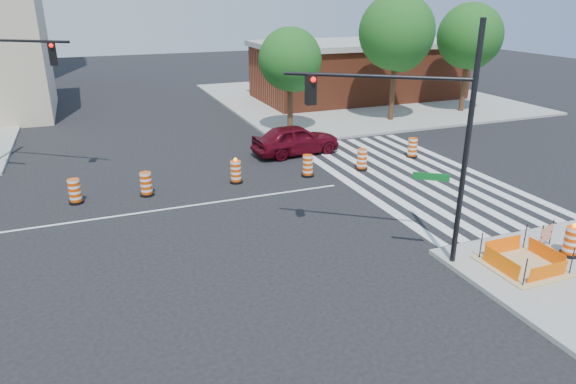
% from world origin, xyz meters
% --- Properties ---
extents(ground, '(120.00, 120.00, 0.00)m').
position_xyz_m(ground, '(0.00, 0.00, 0.00)').
color(ground, black).
rests_on(ground, ground).
extents(sidewalk_ne, '(22.00, 22.00, 0.15)m').
position_xyz_m(sidewalk_ne, '(18.00, 18.00, 0.07)').
color(sidewalk_ne, gray).
rests_on(sidewalk_ne, ground).
extents(crosswalk_east, '(6.75, 13.50, 0.01)m').
position_xyz_m(crosswalk_east, '(10.95, 0.00, 0.01)').
color(crosswalk_east, silver).
rests_on(crosswalk_east, ground).
extents(lane_centerline, '(14.00, 0.12, 0.01)m').
position_xyz_m(lane_centerline, '(0.00, 0.00, 0.01)').
color(lane_centerline, silver).
rests_on(lane_centerline, ground).
extents(excavation_pit, '(2.20, 2.20, 0.90)m').
position_xyz_m(excavation_pit, '(9.00, -9.00, 0.22)').
color(excavation_pit, tan).
rests_on(excavation_pit, ground).
extents(brick_storefront, '(16.50, 8.50, 4.60)m').
position_xyz_m(brick_storefront, '(18.00, 18.00, 2.32)').
color(brick_storefront, brown).
rests_on(brick_storefront, ground).
extents(red_coupe, '(4.87, 2.34, 1.61)m').
position_xyz_m(red_coupe, '(7.27, 5.19, 0.80)').
color(red_coupe, '#520713').
rests_on(red_coupe, ground).
extents(signal_pole_se, '(4.55, 3.28, 7.26)m').
position_xyz_m(signal_pole_se, '(5.99, -7.02, 4.47)').
color(signal_pole_se, black).
rests_on(signal_pole_se, ground).
extents(pit_drum, '(0.57, 0.57, 1.13)m').
position_xyz_m(pit_drum, '(10.93, -8.97, 0.62)').
color(pit_drum, black).
rests_on(pit_drum, ground).
extents(barricade, '(0.75, 0.26, 0.91)m').
position_xyz_m(barricade, '(10.64, -8.27, 0.65)').
color(barricade, '#DF4404').
rests_on(barricade, ground).
extents(tree_north_c, '(3.74, 3.72, 6.33)m').
position_xyz_m(tree_north_c, '(8.68, 9.46, 4.24)').
color(tree_north_c, '#382314').
rests_on(tree_north_c, ground).
extents(tree_north_d, '(4.84, 4.84, 8.22)m').
position_xyz_m(tree_north_d, '(16.20, 9.94, 5.52)').
color(tree_north_d, '#382314').
rests_on(tree_north_d, ground).
extents(tree_north_e, '(4.47, 4.47, 7.59)m').
position_xyz_m(tree_north_e, '(22.49, 10.49, 5.10)').
color(tree_north_e, '#382314').
rests_on(tree_north_e, ground).
extents(median_drum_2, '(0.60, 0.60, 1.02)m').
position_xyz_m(median_drum_2, '(-3.76, 2.02, 0.48)').
color(median_drum_2, black).
rests_on(median_drum_2, ground).
extents(median_drum_3, '(0.60, 0.60, 1.02)m').
position_xyz_m(median_drum_3, '(-0.95, 1.84, 0.48)').
color(median_drum_3, black).
rests_on(median_drum_3, ground).
extents(median_drum_4, '(0.60, 0.60, 1.18)m').
position_xyz_m(median_drum_4, '(3.03, 1.99, 0.49)').
color(median_drum_4, black).
rests_on(median_drum_4, ground).
extents(median_drum_5, '(0.60, 0.60, 1.02)m').
position_xyz_m(median_drum_5, '(6.41, 1.62, 0.48)').
color(median_drum_5, black).
rests_on(median_drum_5, ground).
extents(median_drum_6, '(0.60, 0.60, 1.02)m').
position_xyz_m(median_drum_6, '(9.25, 1.55, 0.48)').
color(median_drum_6, black).
rests_on(median_drum_6, ground).
extents(median_drum_7, '(0.60, 0.60, 1.02)m').
position_xyz_m(median_drum_7, '(12.74, 2.39, 0.48)').
color(median_drum_7, black).
rests_on(median_drum_7, ground).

